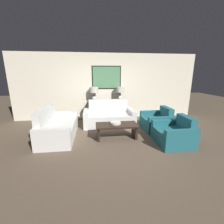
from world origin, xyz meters
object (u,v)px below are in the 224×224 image
(couch_by_back_wall, at_px, (109,117))
(couch_by_side, at_px, (57,128))
(table_lamp_left, at_px, (94,91))
(console_table, at_px, (107,110))
(coffee_table, at_px, (117,128))
(decorative_bowl, at_px, (116,123))
(armchair_near_back_wall, at_px, (157,122))
(armchair_near_camera, at_px, (174,134))
(table_lamp_right, at_px, (120,91))

(couch_by_back_wall, height_order, couch_by_side, same)
(table_lamp_left, bearing_deg, console_table, 0.00)
(table_lamp_left, bearing_deg, coffee_table, -71.94)
(console_table, height_order, decorative_bowl, console_table)
(armchair_near_back_wall, xyz_separation_m, armchair_near_camera, (0.00, -1.10, 0.00))
(couch_by_back_wall, distance_m, couch_by_side, 1.88)
(couch_by_back_wall, height_order, coffee_table, couch_by_back_wall)
(armchair_near_back_wall, distance_m, armchair_near_camera, 1.10)
(table_lamp_left, distance_m, armchair_near_camera, 3.36)
(armchair_near_camera, bearing_deg, table_lamp_left, 130.59)
(table_lamp_right, height_order, couch_by_back_wall, table_lamp_right)
(couch_by_side, distance_m, coffee_table, 1.76)
(decorative_bowl, height_order, armchair_near_back_wall, armchair_near_back_wall)
(couch_by_back_wall, relative_size, coffee_table, 1.51)
(couch_by_back_wall, xyz_separation_m, couch_by_side, (-1.64, -0.91, 0.00))
(coffee_table, bearing_deg, armchair_near_back_wall, 20.32)
(table_lamp_left, bearing_deg, armchair_near_back_wall, -32.84)
(decorative_bowl, xyz_separation_m, armchair_near_camera, (1.51, -0.59, -0.19))
(console_table, distance_m, armchair_near_camera, 2.92)
(table_lamp_right, bearing_deg, coffee_table, -102.73)
(table_lamp_left, distance_m, couch_by_back_wall, 1.24)
(decorative_bowl, bearing_deg, couch_by_side, 171.69)
(table_lamp_left, distance_m, table_lamp_right, 1.05)
(coffee_table, bearing_deg, decorative_bowl, 123.52)
(table_lamp_left, relative_size, couch_by_back_wall, 0.30)
(couch_by_back_wall, distance_m, armchair_near_back_wall, 1.71)
(coffee_table, height_order, decorative_bowl, decorative_bowl)
(armchair_near_camera, bearing_deg, decorative_bowl, 158.56)
(couch_by_back_wall, bearing_deg, decorative_bowl, -86.77)
(table_lamp_right, distance_m, decorative_bowl, 2.05)
(couch_by_back_wall, height_order, armchair_near_camera, couch_by_back_wall)
(coffee_table, xyz_separation_m, armchair_near_camera, (1.48, -0.55, -0.05))
(console_table, relative_size, decorative_bowl, 4.96)
(table_lamp_left, bearing_deg, table_lamp_right, 0.00)
(console_table, bearing_deg, decorative_bowl, -87.98)
(console_table, height_order, couch_by_side, couch_by_side)
(decorative_bowl, bearing_deg, couch_by_back_wall, 93.23)
(couch_by_back_wall, height_order, armchair_near_back_wall, couch_by_back_wall)
(table_lamp_right, relative_size, couch_by_side, 0.30)
(couch_by_side, relative_size, armchair_near_back_wall, 1.92)
(console_table, relative_size, table_lamp_right, 2.80)
(table_lamp_left, relative_size, armchair_near_back_wall, 0.58)
(couch_by_back_wall, relative_size, couch_by_side, 1.00)
(console_table, distance_m, couch_by_back_wall, 0.70)
(armchair_near_camera, bearing_deg, coffee_table, 159.68)
(table_lamp_left, height_order, couch_by_back_wall, table_lamp_left)
(coffee_table, bearing_deg, table_lamp_left, 108.06)
(couch_by_side, distance_m, armchair_near_back_wall, 3.23)
(couch_by_back_wall, bearing_deg, armchair_near_back_wall, -22.71)
(coffee_table, distance_m, decorative_bowl, 0.15)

